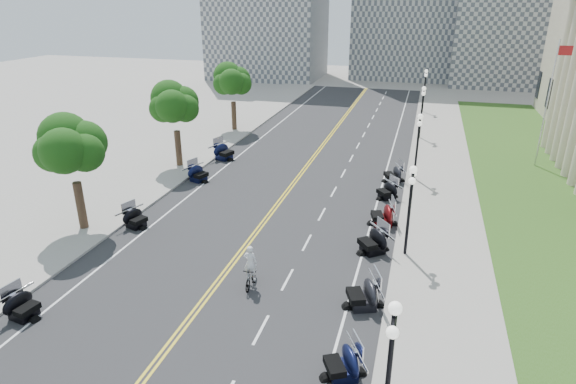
# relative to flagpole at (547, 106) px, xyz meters

# --- Properties ---
(ground) EXTENTS (160.00, 160.00, 0.00)m
(ground) POSITION_rel_flagpole_xyz_m (-18.00, -22.00, -5.00)
(ground) COLOR gray
(road) EXTENTS (16.00, 90.00, 0.01)m
(road) POSITION_rel_flagpole_xyz_m (-18.00, -12.00, -5.00)
(road) COLOR #333335
(road) RESTS_ON ground
(centerline_yellow_a) EXTENTS (0.12, 90.00, 0.00)m
(centerline_yellow_a) POSITION_rel_flagpole_xyz_m (-18.12, -12.00, -4.99)
(centerline_yellow_a) COLOR yellow
(centerline_yellow_a) RESTS_ON road
(centerline_yellow_b) EXTENTS (0.12, 90.00, 0.00)m
(centerline_yellow_b) POSITION_rel_flagpole_xyz_m (-17.88, -12.00, -4.99)
(centerline_yellow_b) COLOR yellow
(centerline_yellow_b) RESTS_ON road
(edge_line_north) EXTENTS (0.12, 90.00, 0.00)m
(edge_line_north) POSITION_rel_flagpole_xyz_m (-11.60, -12.00, -4.99)
(edge_line_north) COLOR white
(edge_line_north) RESTS_ON road
(edge_line_south) EXTENTS (0.12, 90.00, 0.00)m
(edge_line_south) POSITION_rel_flagpole_xyz_m (-24.40, -12.00, -4.99)
(edge_line_south) COLOR white
(edge_line_south) RESTS_ON road
(lane_dash_5) EXTENTS (0.12, 2.00, 0.00)m
(lane_dash_5) POSITION_rel_flagpole_xyz_m (-14.80, -26.00, -4.99)
(lane_dash_5) COLOR white
(lane_dash_5) RESTS_ON road
(lane_dash_6) EXTENTS (0.12, 2.00, 0.00)m
(lane_dash_6) POSITION_rel_flagpole_xyz_m (-14.80, -22.00, -4.99)
(lane_dash_6) COLOR white
(lane_dash_6) RESTS_ON road
(lane_dash_7) EXTENTS (0.12, 2.00, 0.00)m
(lane_dash_7) POSITION_rel_flagpole_xyz_m (-14.80, -18.00, -4.99)
(lane_dash_7) COLOR white
(lane_dash_7) RESTS_ON road
(lane_dash_8) EXTENTS (0.12, 2.00, 0.00)m
(lane_dash_8) POSITION_rel_flagpole_xyz_m (-14.80, -14.00, -4.99)
(lane_dash_8) COLOR white
(lane_dash_8) RESTS_ON road
(lane_dash_9) EXTENTS (0.12, 2.00, 0.00)m
(lane_dash_9) POSITION_rel_flagpole_xyz_m (-14.80, -10.00, -4.99)
(lane_dash_9) COLOR white
(lane_dash_9) RESTS_ON road
(lane_dash_10) EXTENTS (0.12, 2.00, 0.00)m
(lane_dash_10) POSITION_rel_flagpole_xyz_m (-14.80, -6.00, -4.99)
(lane_dash_10) COLOR white
(lane_dash_10) RESTS_ON road
(lane_dash_11) EXTENTS (0.12, 2.00, 0.00)m
(lane_dash_11) POSITION_rel_flagpole_xyz_m (-14.80, -2.00, -4.99)
(lane_dash_11) COLOR white
(lane_dash_11) RESTS_ON road
(lane_dash_12) EXTENTS (0.12, 2.00, 0.00)m
(lane_dash_12) POSITION_rel_flagpole_xyz_m (-14.80, 2.00, -4.99)
(lane_dash_12) COLOR white
(lane_dash_12) RESTS_ON road
(lane_dash_13) EXTENTS (0.12, 2.00, 0.00)m
(lane_dash_13) POSITION_rel_flagpole_xyz_m (-14.80, 6.00, -4.99)
(lane_dash_13) COLOR white
(lane_dash_13) RESTS_ON road
(lane_dash_14) EXTENTS (0.12, 2.00, 0.00)m
(lane_dash_14) POSITION_rel_flagpole_xyz_m (-14.80, 10.00, -4.99)
(lane_dash_14) COLOR white
(lane_dash_14) RESTS_ON road
(lane_dash_15) EXTENTS (0.12, 2.00, 0.00)m
(lane_dash_15) POSITION_rel_flagpole_xyz_m (-14.80, 14.00, -4.99)
(lane_dash_15) COLOR white
(lane_dash_15) RESTS_ON road
(lane_dash_16) EXTENTS (0.12, 2.00, 0.00)m
(lane_dash_16) POSITION_rel_flagpole_xyz_m (-14.80, 18.00, -4.99)
(lane_dash_16) COLOR white
(lane_dash_16) RESTS_ON road
(lane_dash_17) EXTENTS (0.12, 2.00, 0.00)m
(lane_dash_17) POSITION_rel_flagpole_xyz_m (-14.80, 22.00, -4.99)
(lane_dash_17) COLOR white
(lane_dash_17) RESTS_ON road
(lane_dash_18) EXTENTS (0.12, 2.00, 0.00)m
(lane_dash_18) POSITION_rel_flagpole_xyz_m (-14.80, 26.00, -4.99)
(lane_dash_18) COLOR white
(lane_dash_18) RESTS_ON road
(lane_dash_19) EXTENTS (0.12, 2.00, 0.00)m
(lane_dash_19) POSITION_rel_flagpole_xyz_m (-14.80, 30.00, -4.99)
(lane_dash_19) COLOR white
(lane_dash_19) RESTS_ON road
(sidewalk_north) EXTENTS (5.00, 90.00, 0.15)m
(sidewalk_north) POSITION_rel_flagpole_xyz_m (-7.50, -12.00, -4.92)
(sidewalk_north) COLOR #9E9991
(sidewalk_north) RESTS_ON ground
(sidewalk_south) EXTENTS (5.00, 90.00, 0.15)m
(sidewalk_south) POSITION_rel_flagpole_xyz_m (-28.50, -12.00, -4.92)
(sidewalk_south) COLOR #9E9991
(sidewalk_south) RESTS_ON ground
(lawn) EXTENTS (9.00, 60.00, 0.10)m
(lawn) POSITION_rel_flagpole_xyz_m (-0.50, -4.00, -4.95)
(lawn) COLOR #356023
(lawn) RESTS_ON ground
(distant_block_c) EXTENTS (20.00, 14.00, 22.00)m
(distant_block_c) POSITION_rel_flagpole_xyz_m (4.00, 43.00, 6.00)
(distant_block_c) COLOR gray
(distant_block_c) RESTS_ON ground
(street_lamp_1) EXTENTS (0.50, 1.20, 4.90)m
(street_lamp_1) POSITION_rel_flagpole_xyz_m (-9.40, -30.00, -2.40)
(street_lamp_1) COLOR black
(street_lamp_1) RESTS_ON sidewalk_north
(street_lamp_2) EXTENTS (0.50, 1.20, 4.90)m
(street_lamp_2) POSITION_rel_flagpole_xyz_m (-9.40, -18.00, -2.40)
(street_lamp_2) COLOR black
(street_lamp_2) RESTS_ON sidewalk_north
(street_lamp_3) EXTENTS (0.50, 1.20, 4.90)m
(street_lamp_3) POSITION_rel_flagpole_xyz_m (-9.40, -6.00, -2.40)
(street_lamp_3) COLOR black
(street_lamp_3) RESTS_ON sidewalk_north
(street_lamp_4) EXTENTS (0.50, 1.20, 4.90)m
(street_lamp_4) POSITION_rel_flagpole_xyz_m (-9.40, 6.00, -2.40)
(street_lamp_4) COLOR black
(street_lamp_4) RESTS_ON sidewalk_north
(street_lamp_5) EXTENTS (0.50, 1.20, 4.90)m
(street_lamp_5) POSITION_rel_flagpole_xyz_m (-9.40, 18.00, -2.40)
(street_lamp_5) COLOR black
(street_lamp_5) RESTS_ON sidewalk_north
(flagpole) EXTENTS (1.10, 0.20, 10.00)m
(flagpole) POSITION_rel_flagpole_xyz_m (0.00, 0.00, 0.00)
(flagpole) COLOR silver
(flagpole) RESTS_ON ground
(tree_2) EXTENTS (4.80, 4.80, 9.20)m
(tree_2) POSITION_rel_flagpole_xyz_m (-28.00, -20.00, -0.25)
(tree_2) COLOR #235619
(tree_2) RESTS_ON sidewalk_south
(tree_3) EXTENTS (4.80, 4.80, 9.20)m
(tree_3) POSITION_rel_flagpole_xyz_m (-28.00, -8.00, -0.25)
(tree_3) COLOR #235619
(tree_3) RESTS_ON sidewalk_south
(tree_4) EXTENTS (4.80, 4.80, 9.20)m
(tree_4) POSITION_rel_flagpole_xyz_m (-28.00, 4.00, -0.25)
(tree_4) COLOR #235619
(tree_4) RESTS_ON sidewalk_south
(motorcycle_n_4) EXTENTS (2.57, 2.57, 1.32)m
(motorcycle_n_4) POSITION_rel_flagpole_xyz_m (-11.09, -27.70, -4.34)
(motorcycle_n_4) COLOR black
(motorcycle_n_4) RESTS_ON road
(motorcycle_n_5) EXTENTS (2.71, 2.71, 1.45)m
(motorcycle_n_5) POSITION_rel_flagpole_xyz_m (-10.96, -23.21, -4.27)
(motorcycle_n_5) COLOR black
(motorcycle_n_5) RESTS_ON road
(motorcycle_n_6) EXTENTS (2.91, 2.91, 1.45)m
(motorcycle_n_6) POSITION_rel_flagpole_xyz_m (-11.12, -18.07, -4.27)
(motorcycle_n_6) COLOR black
(motorcycle_n_6) RESTS_ON road
(motorcycle_n_7) EXTENTS (2.51, 2.51, 1.44)m
(motorcycle_n_7) POSITION_rel_flagpole_xyz_m (-10.95, -14.47, -4.28)
(motorcycle_n_7) COLOR #590A0C
(motorcycle_n_7) RESTS_ON road
(motorcycle_n_8) EXTENTS (2.55, 2.55, 1.27)m
(motorcycle_n_8) POSITION_rel_flagpole_xyz_m (-11.06, -10.21, -4.37)
(motorcycle_n_8) COLOR black
(motorcycle_n_8) RESTS_ON road
(motorcycle_n_9) EXTENTS (2.51, 2.51, 1.34)m
(motorcycle_n_9) POSITION_rel_flagpole_xyz_m (-10.91, -6.76, -4.33)
(motorcycle_n_9) COLOR black
(motorcycle_n_9) RESTS_ON road
(motorcycle_s_4) EXTENTS (2.06, 2.06, 1.26)m
(motorcycle_s_4) POSITION_rel_flagpole_xyz_m (-24.94, -27.99, -4.37)
(motorcycle_s_4) COLOR black
(motorcycle_s_4) RESTS_ON road
(motorcycle_s_6) EXTENTS (2.25, 2.25, 1.25)m
(motorcycle_s_6) POSITION_rel_flagpole_xyz_m (-25.20, -18.86, -4.38)
(motorcycle_s_6) COLOR black
(motorcycle_s_6) RESTS_ON road
(motorcycle_s_8) EXTENTS (2.44, 2.44, 1.34)m
(motorcycle_s_8) POSITION_rel_flagpole_xyz_m (-25.04, -10.66, -4.33)
(motorcycle_s_8) COLOR black
(motorcycle_s_8) RESTS_ON road
(motorcycle_s_9) EXTENTS (2.77, 2.77, 1.51)m
(motorcycle_s_9) POSITION_rel_flagpole_xyz_m (-25.24, -5.27, -4.24)
(motorcycle_s_9) COLOR black
(motorcycle_s_9) RESTS_ON road
(bicycle) EXTENTS (0.66, 1.84, 1.09)m
(bicycle) POSITION_rel_flagpole_xyz_m (-16.33, -23.00, -4.46)
(bicycle) COLOR #A51414
(bicycle) RESTS_ON road
(cyclist_rider) EXTENTS (0.66, 0.43, 1.81)m
(cyclist_rider) POSITION_rel_flagpole_xyz_m (-16.33, -23.00, -3.01)
(cyclist_rider) COLOR silver
(cyclist_rider) RESTS_ON bicycle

